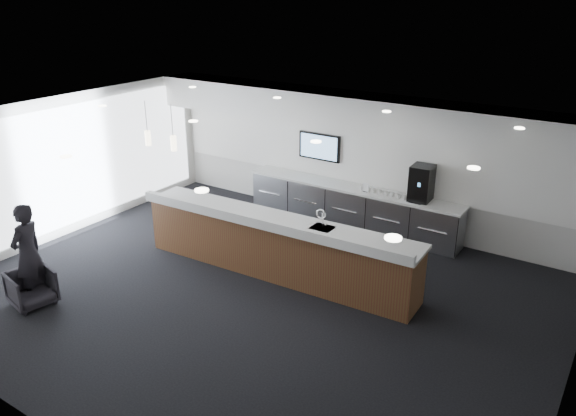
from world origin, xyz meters
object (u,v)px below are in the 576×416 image
Objects in this scene: service_counter at (276,246)px; armchair at (32,288)px; coffee_machine at (422,183)px; lounge_guest at (28,253)px.

service_counter reaches higher than armchair.
lounge_guest is (-4.68, -5.88, -0.44)m from coffee_machine.
armchair is at bearing -133.74° from service_counter.
coffee_machine is at bearing -25.49° from armchair.
service_counter is at bearing -123.64° from coffee_machine.
coffee_machine is 7.53m from lounge_guest.
lounge_guest is at bearing -130.84° from coffee_machine.
coffee_machine reaches higher than service_counter.
coffee_machine is 1.07× the size of armchair.
service_counter is at bearing 120.64° from lounge_guest.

